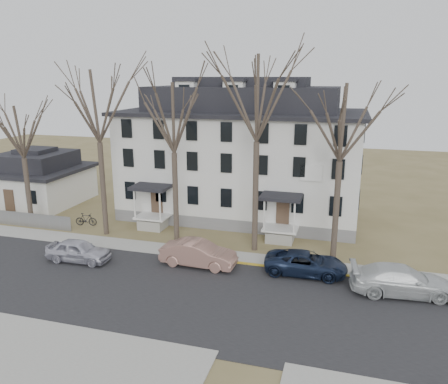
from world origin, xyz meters
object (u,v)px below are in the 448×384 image
(tree_far_left, at_px, (97,101))
(bicycle_left, at_px, (156,222))
(small_house, at_px, (38,180))
(tree_mid_left, at_px, (173,113))
(car_silver, at_px, (78,251))
(tree_center, at_px, (257,92))
(bicycle_right, at_px, (86,220))
(car_tan, at_px, (198,254))
(car_white, at_px, (402,281))
(tree_bungalow, at_px, (21,128))
(boarding_house, at_px, (242,155))
(car_navy, at_px, (306,264))
(tree_mid_right, at_px, (343,117))

(tree_far_left, height_order, bicycle_left, tree_far_left)
(small_house, distance_m, bicycle_left, 14.81)
(tree_mid_left, relative_size, car_silver, 2.93)
(tree_center, bearing_deg, bicycle_right, 175.38)
(tree_center, xyz_separation_m, car_tan, (-2.96, -3.73, -10.26))
(tree_center, relative_size, car_tan, 2.95)
(tree_center, height_order, bicycle_left, tree_center)
(car_tan, bearing_deg, car_white, -90.21)
(tree_bungalow, distance_m, car_silver, 12.14)
(small_house, xyz_separation_m, bicycle_left, (14.21, -3.74, -1.81))
(boarding_house, distance_m, tree_mid_left, 9.66)
(bicycle_right, bearing_deg, car_navy, -113.86)
(tree_center, bearing_deg, tree_bungalow, 180.00)
(tree_mid_left, xyz_separation_m, car_tan, (3.04, -3.73, -8.78))
(car_navy, bearing_deg, car_tan, 94.47)
(tree_bungalow, bearing_deg, tree_far_left, 0.00)
(tree_mid_left, height_order, car_tan, tree_mid_left)
(tree_mid_left, distance_m, bicycle_right, 12.52)
(bicycle_right, bearing_deg, tree_bungalow, 93.88)
(boarding_house, xyz_separation_m, car_navy, (6.93, -11.21, -4.67))
(car_silver, relative_size, car_navy, 0.85)
(car_tan, bearing_deg, tree_center, -36.45)
(small_house, xyz_separation_m, tree_mid_left, (17.00, -6.20, 7.35))
(car_silver, distance_m, bicycle_left, 8.03)
(tree_far_left, distance_m, car_navy, 18.87)
(car_navy, distance_m, bicycle_left, 13.87)
(boarding_house, xyz_separation_m, tree_mid_left, (-3.00, -8.15, 4.22))
(tree_far_left, relative_size, tree_mid_left, 1.08)
(tree_center, bearing_deg, tree_far_left, 180.00)
(small_house, xyz_separation_m, car_silver, (12.07, -11.48, -1.51))
(car_white, bearing_deg, boarding_house, 38.28)
(tree_mid_left, xyz_separation_m, bicycle_right, (-8.56, 1.18, -9.06))
(tree_mid_right, bearing_deg, tree_center, 180.00)
(tree_mid_right, bearing_deg, car_tan, -156.20)
(car_navy, xyz_separation_m, bicycle_left, (-12.72, 5.51, -0.27))
(small_house, relative_size, car_silver, 2.00)
(small_house, bearing_deg, bicycle_right, -30.74)
(small_house, height_order, car_tan, small_house)
(tree_far_left, distance_m, car_white, 23.83)
(tree_mid_left, relative_size, bicycle_right, 7.08)
(tree_mid_left, height_order, tree_center, tree_center)
(tree_mid_left, distance_m, car_silver, 11.43)
(tree_mid_right, xyz_separation_m, bicycle_left, (-14.29, 2.45, -9.17))
(small_house, bearing_deg, car_navy, -18.97)
(tree_center, xyz_separation_m, bicycle_left, (-8.79, 2.45, -10.65))
(car_navy, distance_m, bicycle_right, 18.97)
(car_white, relative_size, bicycle_right, 3.17)
(car_tan, height_order, car_white, car_white)
(car_tan, bearing_deg, boarding_house, 2.17)
(car_silver, bearing_deg, tree_mid_right, -74.39)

